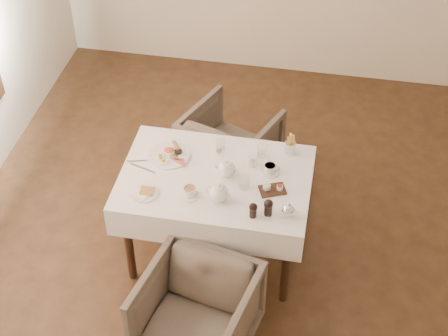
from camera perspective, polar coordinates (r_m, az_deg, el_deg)
table at (r=4.67m, az=-0.72°, el=-1.77°), size 1.28×0.88×0.75m
armchair_near at (r=4.39m, az=-2.26°, el=-12.05°), size 0.81×0.82×0.63m
armchair_far at (r=5.54m, az=0.52°, el=1.95°), size 0.86×0.87×0.61m
breakfast_plate at (r=4.76m, az=-4.56°, el=1.12°), size 0.29×0.29×0.04m
side_plate at (r=4.49m, az=-6.67°, el=-2.08°), size 0.19×0.18×0.02m
teapot_centre at (r=4.56m, az=0.22°, el=0.01°), size 0.18×0.15×0.13m
teapot_front at (r=4.38m, az=-0.42°, el=-2.01°), size 0.20×0.16×0.14m
creamer at (r=4.65m, az=2.36°, el=0.66°), size 0.08×0.08×0.08m
teacup_near at (r=4.44m, az=-2.85°, el=-1.99°), size 0.13×0.13×0.07m
teacup_far at (r=4.61m, az=3.84°, el=-0.09°), size 0.13×0.13×0.06m
glass_left at (r=4.76m, az=-0.30°, el=1.86°), size 0.07×0.07×0.09m
glass_mid at (r=4.48m, az=1.70°, el=-1.17°), size 0.09×0.09×0.10m
glass_right at (r=4.72m, az=3.15°, el=1.41°), size 0.08×0.08×0.09m
condiment_board at (r=4.49m, az=4.03°, el=-1.76°), size 0.20×0.17×0.04m
pepper_mill_left at (r=4.29m, az=2.43°, el=-3.52°), size 0.07×0.07×0.11m
pepper_mill_right at (r=4.30m, az=3.70°, el=-3.28°), size 0.06×0.06×0.12m
silver_pot at (r=4.31m, az=5.34°, el=-3.44°), size 0.12×0.11×0.11m
fries_cup at (r=4.75m, az=5.54°, el=1.93°), size 0.07×0.07×0.16m
cutlery_fork at (r=4.74m, az=-6.87°, el=0.60°), size 0.19×0.06×0.00m
cutlery_knife at (r=4.68m, az=-6.79°, el=-0.00°), size 0.20×0.08×0.00m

